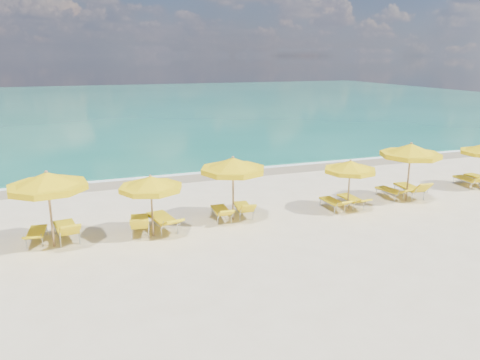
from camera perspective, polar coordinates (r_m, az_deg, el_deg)
name	(u,v)px	position (r m, az deg, el deg)	size (l,w,h in m)	color
ground_plane	(253,220)	(17.94, 1.63, -4.87)	(120.00, 120.00, 0.00)	beige
ocean	(120,103)	(64.29, -14.41, 9.02)	(120.00, 80.00, 0.30)	#126651
wet_sand_band	(202,175)	(24.68, -4.66, 0.62)	(120.00, 2.60, 0.01)	tan
foam_line	(198,172)	(25.43, -5.14, 1.04)	(120.00, 1.20, 0.03)	white
whitecap_near	(78,149)	(33.26, -19.19, 3.56)	(14.00, 0.36, 0.05)	white
whitecap_far	(239,125)	(42.60, -0.16, 6.71)	(18.00, 0.30, 0.05)	white
umbrella_2	(47,182)	(16.03, -22.44, -0.21)	(3.13, 3.13, 2.58)	tan
umbrella_3	(151,184)	(16.06, -10.83, -0.47)	(2.34, 2.34, 2.21)	tan
umbrella_4	(233,166)	(17.32, -0.87, 1.76)	(2.52, 2.52, 2.50)	tan
umbrella_5	(350,167)	(19.02, 13.28, 1.55)	(2.44, 2.44, 2.12)	tan
umbrella_6	(411,151)	(20.98, 20.10, 3.34)	(2.61, 2.61, 2.57)	tan
lounger_2_left	(37,236)	(17.21, -23.53, -6.33)	(0.69, 1.76, 0.61)	#A5A8AD
lounger_2_right	(67,233)	(17.04, -20.36, -6.04)	(0.96, 2.07, 0.91)	#A5A8AD
lounger_3_left	(140,226)	(16.96, -12.11, -5.54)	(0.89, 1.97, 0.90)	#A5A8AD
lounger_3_right	(163,223)	(17.09, -9.37, -5.22)	(1.04, 2.18, 0.78)	#A5A8AD
lounger_4_left	(221,214)	(17.91, -2.29, -4.20)	(0.70, 1.78, 0.71)	#A5A8AD
lounger_4_right	(243,211)	(18.28, 0.41, -3.77)	(0.78, 1.76, 0.79)	#A5A8AD
lounger_5_left	(333,205)	(19.42, 11.26, -2.98)	(0.60, 1.69, 0.65)	#A5A8AD
lounger_5_right	(351,202)	(19.94, 13.39, -2.62)	(0.61, 1.75, 0.63)	#A5A8AD
lounger_6_left	(390,194)	(21.61, 17.86, -1.58)	(0.81, 1.78, 0.66)	#A5A8AD
lounger_6_right	(410,191)	(22.08, 19.98, -1.30)	(0.81, 2.00, 0.92)	#A5A8AD
lounger_7_left	(467,182)	(24.88, 25.96, -0.24)	(0.66, 1.74, 0.79)	#A5A8AD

